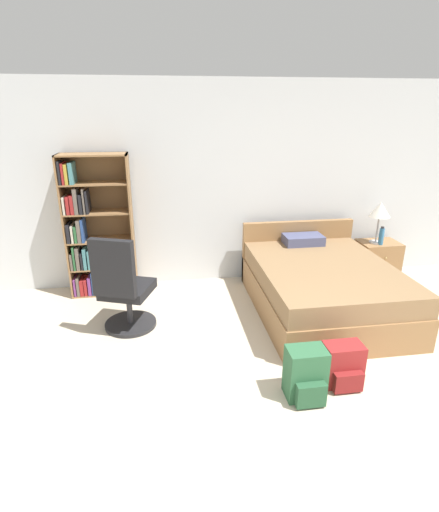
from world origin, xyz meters
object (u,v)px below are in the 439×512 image
at_px(nightstand, 377,260).
at_px(backpack_red, 343,366).
at_px(table_lamp, 380,211).
at_px(office_chair, 123,290).
at_px(backpack_green, 306,375).
at_px(bookshelf, 91,230).
at_px(bed, 321,285).
at_px(water_bottle, 381,236).

bearing_deg(nightstand, backpack_red, -124.61).
bearing_deg(nightstand, table_lamp, -160.21).
relative_size(office_chair, backpack_green, 2.46).
height_order(bookshelf, backpack_red, bookshelf).
relative_size(bed, water_bottle, 7.94).
height_order(office_chair, nightstand, office_chair).
bearing_deg(office_chair, nightstand, 15.96).
height_order(nightstand, water_bottle, water_bottle).
relative_size(nightstand, backpack_green, 1.22).
bearing_deg(water_bottle, bookshelf, 177.49).
distance_m(water_bottle, backpack_green, 2.85).
relative_size(bed, backpack_green, 4.53).
distance_m(bed, office_chair, 2.25).
height_order(bed, backpack_green, bed).
relative_size(bed, nightstand, 3.70).
bearing_deg(bed, backpack_red, -104.11).
relative_size(bookshelf, office_chair, 1.62).
bearing_deg(bookshelf, nightstand, -0.98).
xyz_separation_m(office_chair, water_bottle, (3.33, 0.87, 0.17)).
bearing_deg(backpack_green, water_bottle, 50.05).
bearing_deg(backpack_green, bed, 64.08).
relative_size(bookshelf, table_lamp, 3.10).
bearing_deg(backpack_red, nightstand, 55.39).
distance_m(bookshelf, table_lamp, 3.74).
bearing_deg(backpack_green, bookshelf, 130.15).
bearing_deg(water_bottle, bed, -147.63).
xyz_separation_m(bed, backpack_green, (-0.71, -1.46, -0.09)).
bearing_deg(water_bottle, backpack_green, -129.95).
xyz_separation_m(nightstand, table_lamp, (-0.07, -0.03, 0.71)).
distance_m(office_chair, backpack_green, 2.02).
bearing_deg(backpack_green, backpack_red, 16.59).
bearing_deg(bookshelf, water_bottle, -2.51).
bearing_deg(bed, nightstand, 34.86).
xyz_separation_m(bookshelf, nightstand, (3.81, -0.07, -0.58)).
xyz_separation_m(table_lamp, backpack_red, (-1.41, -2.12, -0.78)).
bearing_deg(nightstand, water_bottle, -114.46).
height_order(water_bottle, backpack_green, water_bottle).
distance_m(nightstand, backpack_red, 2.61).
xyz_separation_m(office_chair, table_lamp, (3.30, 0.94, 0.49)).
bearing_deg(office_chair, backpack_green, -40.28).
bearing_deg(backpack_red, office_chair, 148.07).
bearing_deg(bookshelf, backpack_red, -43.50).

